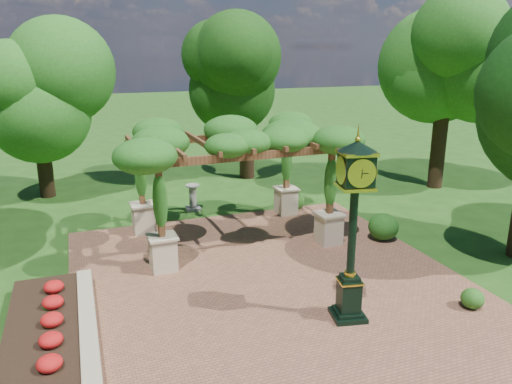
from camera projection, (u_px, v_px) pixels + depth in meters
name	position (u px, v px, depth m)	size (l,w,h in m)	color
ground	(292.00, 308.00, 11.90)	(120.00, 120.00, 0.00)	#1E4714
brick_plaza	(276.00, 289.00, 12.80)	(10.00, 12.00, 0.04)	brown
border_wall	(88.00, 325.00, 10.78)	(0.35, 5.00, 0.40)	#C6B793
flower_bed	(43.00, 334.00, 10.49)	(1.50, 5.00, 0.36)	red
pedestal_clock	(353.00, 215.00, 10.72)	(0.96, 0.96, 4.18)	black
pergola	(232.00, 143.00, 15.35)	(6.18, 4.01, 3.82)	beige
sundial	(193.00, 199.00, 18.95)	(0.60, 0.60, 0.99)	gray
shrub_front	(472.00, 298.00, 11.77)	(0.54, 0.54, 0.48)	#255919
shrub_mid	(383.00, 227.00, 15.92)	(0.96, 0.96, 0.86)	#1E5116
shrub_back	(294.00, 201.00, 18.79)	(0.79, 0.79, 0.71)	#275A1A
tree_west_far	(35.00, 88.00, 19.54)	(3.80, 3.80, 6.44)	black
tree_north	(246.00, 70.00, 22.43)	(3.73, 3.73, 7.27)	#362115
tree_east_far	(448.00, 54.00, 20.58)	(4.58, 4.58, 8.31)	#311F13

